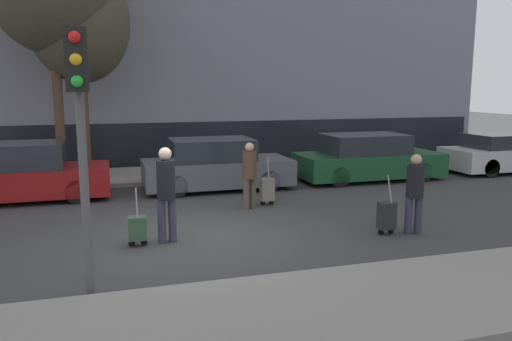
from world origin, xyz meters
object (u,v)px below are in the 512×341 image
(pedestrian_center, at_px, (250,172))
(pedestrian_right, at_px, (415,189))
(parked_car_0, at_px, (23,174))
(traffic_light, at_px, (80,110))
(trolley_right, at_px, (387,216))
(parked_car_1, at_px, (216,166))
(trolley_left, at_px, (137,228))
(parked_car_3, at_px, (505,154))
(parked_bicycle, at_px, (236,158))
(pedestrian_left, at_px, (166,189))
(bare_tree_near_crossing, at_px, (79,22))
(parked_car_2, at_px, (367,159))
(trolley_center, at_px, (267,190))

(pedestrian_center, xyz_separation_m, pedestrian_right, (2.53, -2.94, 0.00))
(parked_car_0, bearing_deg, traffic_light, -75.58)
(trolley_right, bearing_deg, parked_car_1, 112.88)
(parked_car_1, bearing_deg, parked_car_0, -179.97)
(trolley_left, xyz_separation_m, pedestrian_right, (5.29, -0.79, 0.57))
(parked_car_3, bearing_deg, parked_bicycle, 164.27)
(parked_car_0, distance_m, pedestrian_left, 5.59)
(pedestrian_right, height_order, traffic_light, traffic_light)
(traffic_light, bearing_deg, parked_bicycle, 64.37)
(parked_bicycle, height_order, bare_tree_near_crossing, bare_tree_near_crossing)
(parked_car_1, distance_m, pedestrian_right, 6.16)
(parked_car_2, xyz_separation_m, bare_tree_near_crossing, (-8.43, 2.52, 4.14))
(parked_car_2, bearing_deg, pedestrian_right, -110.38)
(parked_car_2, distance_m, parked_bicycle, 4.39)
(traffic_light, height_order, bare_tree_near_crossing, bare_tree_near_crossing)
(parked_bicycle, bearing_deg, pedestrian_center, -100.85)
(pedestrian_left, bearing_deg, parked_car_0, 118.35)
(trolley_right, bearing_deg, parked_car_2, 64.44)
(parked_car_3, xyz_separation_m, traffic_light, (-13.42, -6.90, 1.97))
(parked_car_1, bearing_deg, pedestrian_right, -62.86)
(pedestrian_left, xyz_separation_m, trolley_left, (-0.55, -0.05, -0.70))
(pedestrian_right, relative_size, bare_tree_near_crossing, 0.24)
(parked_car_3, bearing_deg, traffic_light, -152.78)
(parked_car_2, relative_size, parked_car_3, 1.06)
(trolley_right, xyz_separation_m, parked_bicycle, (-1.02, 7.91, 0.11))
(trolley_right, bearing_deg, trolley_left, 171.82)
(parked_car_2, height_order, pedestrian_right, pedestrian_right)
(parked_car_2, bearing_deg, parked_car_0, -179.72)
(traffic_light, relative_size, parked_bicycle, 2.05)
(bare_tree_near_crossing, bearing_deg, pedestrian_right, -51.58)
(pedestrian_center, bearing_deg, parked_car_2, -172.87)
(parked_car_0, distance_m, trolley_center, 6.27)
(pedestrian_center, distance_m, parked_bicycle, 5.18)
(parked_car_1, height_order, parked_car_2, parked_car_1)
(pedestrian_left, height_order, parked_bicycle, pedestrian_left)
(parked_car_1, distance_m, trolley_right, 5.84)
(parked_car_0, height_order, pedestrian_center, pedestrian_center)
(parked_car_0, distance_m, bare_tree_near_crossing, 5.07)
(trolley_center, relative_size, parked_bicycle, 0.68)
(parked_car_1, height_order, parked_bicycle, parked_car_1)
(pedestrian_center, height_order, bare_tree_near_crossing, bare_tree_near_crossing)
(parked_bicycle, bearing_deg, parked_car_3, -15.73)
(pedestrian_center, distance_m, trolley_center, 0.75)
(pedestrian_right, relative_size, parked_bicycle, 0.90)
(parked_car_2, height_order, pedestrian_left, pedestrian_left)
(parked_car_3, relative_size, traffic_light, 1.18)
(parked_car_1, relative_size, trolley_left, 3.81)
(parked_car_1, distance_m, traffic_light, 7.85)
(parked_car_0, relative_size, trolley_right, 3.46)
(pedestrian_center, bearing_deg, trolley_left, 15.75)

